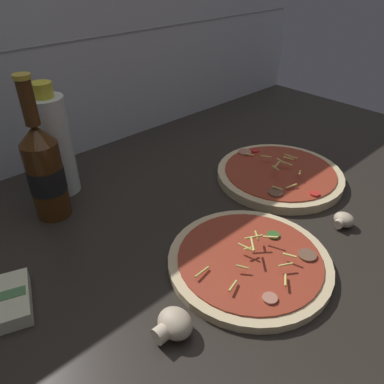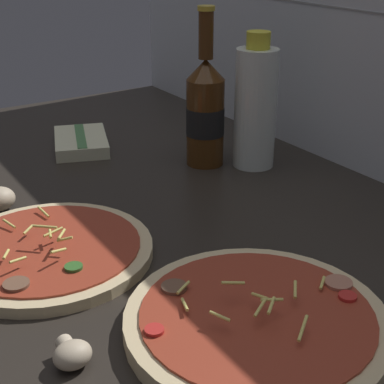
% 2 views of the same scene
% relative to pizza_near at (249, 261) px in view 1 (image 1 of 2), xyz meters
% --- Properties ---
extents(counter_slab, '(1.60, 0.90, 0.03)m').
position_rel_pizza_near_xyz_m(counter_slab, '(0.06, 0.12, -0.02)').
color(counter_slab, '#28231E').
rests_on(counter_slab, ground).
extents(tile_backsplash, '(1.60, 0.01, 0.60)m').
position_rel_pizza_near_xyz_m(tile_backsplash, '(0.06, 0.58, 0.27)').
color(tile_backsplash, silver).
rests_on(tile_backsplash, ground).
extents(pizza_near, '(0.28, 0.28, 0.05)m').
position_rel_pizza_near_xyz_m(pizza_near, '(0.00, 0.00, 0.00)').
color(pizza_near, beige).
rests_on(pizza_near, counter_slab).
extents(pizza_far, '(0.29, 0.29, 0.05)m').
position_rel_pizza_near_xyz_m(pizza_far, '(0.27, 0.13, 0.00)').
color(pizza_far, beige).
rests_on(pizza_far, counter_slab).
extents(beer_bottle, '(0.07, 0.07, 0.28)m').
position_rel_pizza_near_xyz_m(beer_bottle, '(-0.17, 0.37, 0.09)').
color(beer_bottle, '#47280F').
rests_on(beer_bottle, counter_slab).
extents(oil_bottle, '(0.07, 0.07, 0.24)m').
position_rel_pizza_near_xyz_m(oil_bottle, '(-0.12, 0.44, 0.10)').
color(oil_bottle, silver).
rests_on(oil_bottle, counter_slab).
extents(mushroom_left, '(0.06, 0.05, 0.04)m').
position_rel_pizza_near_xyz_m(mushroom_left, '(-0.18, -0.01, 0.01)').
color(mushroom_left, beige).
rests_on(mushroom_left, counter_slab).
extents(mushroom_right, '(0.04, 0.04, 0.03)m').
position_rel_pizza_near_xyz_m(mushroom_right, '(0.22, -0.05, 0.00)').
color(mushroom_right, beige).
rests_on(mushroom_right, counter_slab).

